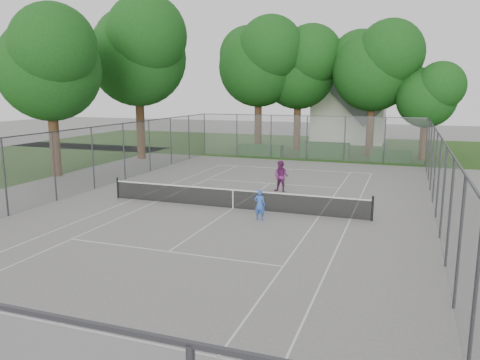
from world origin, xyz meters
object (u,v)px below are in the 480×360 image
(tennis_net, at_px, (233,198))
(girl_player, at_px, (260,205))
(woman_player, at_px, (281,176))
(house, at_px, (349,108))

(tennis_net, distance_m, girl_player, 2.30)
(tennis_net, bearing_deg, girl_player, -39.21)
(girl_player, relative_size, woman_player, 0.78)
(tennis_net, distance_m, house, 31.00)
(house, height_order, woman_player, house)
(house, relative_size, woman_player, 5.23)
(house, bearing_deg, tennis_net, -93.06)
(tennis_net, relative_size, house, 1.42)
(tennis_net, xyz_separation_m, girl_player, (1.78, -1.45, 0.17))
(house, bearing_deg, woman_player, -90.95)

